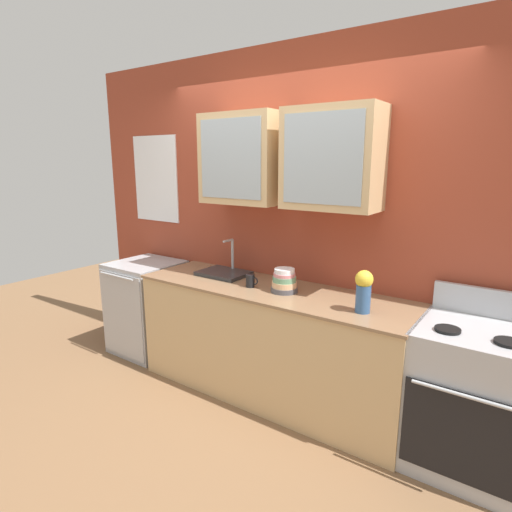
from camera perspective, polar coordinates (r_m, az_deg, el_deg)
ground_plane at (r=3.61m, az=1.96°, el=-18.05°), size 10.00×10.00×0.00m
back_wall_unit at (r=3.41m, az=5.16°, el=6.30°), size 4.57×0.43×2.73m
counter at (r=3.40m, az=2.02°, el=-11.57°), size 2.24×0.66×0.89m
stove_range at (r=2.96m, az=27.13°, el=-16.87°), size 0.68×0.65×1.07m
sink_faucet at (r=3.62m, az=-4.34°, el=-2.18°), size 0.41×0.31×0.30m
bowl_stack at (r=3.14m, az=3.85°, el=-3.44°), size 0.20×0.20×0.18m
vase at (r=2.78m, az=14.36°, el=-4.42°), size 0.11×0.11×0.28m
cup_near_sink at (r=3.26m, az=-0.74°, el=-3.37°), size 0.11×0.07×0.10m
dishwasher at (r=4.31m, az=-14.53°, el=-6.64°), size 0.60×0.64×0.89m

